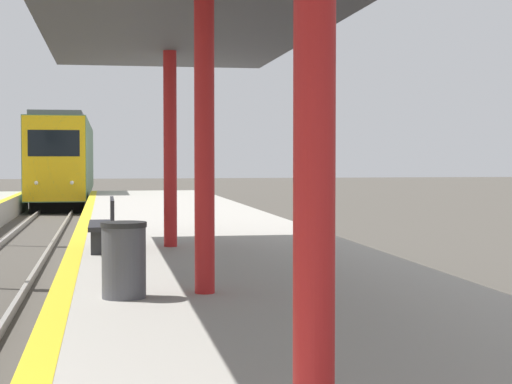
% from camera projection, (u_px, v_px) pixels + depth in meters
% --- Properties ---
extents(train, '(2.76, 22.87, 4.61)m').
position_uv_depth(train, '(66.00, 160.00, 48.29)').
color(train, black).
rests_on(train, ground).
extents(trash_bin, '(0.54, 0.54, 0.89)m').
position_uv_depth(trash_bin, '(124.00, 260.00, 9.99)').
color(trash_bin, '#4C4C51').
rests_on(trash_bin, platform_right).
extents(bench, '(0.44, 1.86, 0.92)m').
position_uv_depth(bench, '(105.00, 222.00, 15.14)').
color(bench, '#28282D').
rests_on(bench, platform_right).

